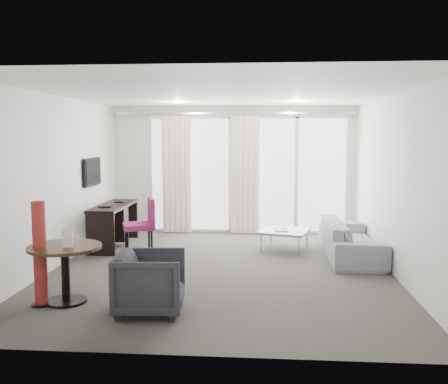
# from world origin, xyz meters

# --- Properties ---
(floor) EXTENTS (5.00, 6.00, 0.00)m
(floor) POSITION_xyz_m (0.00, 0.00, 0.00)
(floor) COLOR #413E39
(floor) RESTS_ON ground
(ceiling) EXTENTS (5.00, 6.00, 0.00)m
(ceiling) POSITION_xyz_m (0.00, 0.00, 2.60)
(ceiling) COLOR white
(ceiling) RESTS_ON ground
(wall_left) EXTENTS (0.00, 6.00, 2.60)m
(wall_left) POSITION_xyz_m (-2.50, 0.00, 1.30)
(wall_left) COLOR silver
(wall_left) RESTS_ON ground
(wall_right) EXTENTS (0.00, 6.00, 2.60)m
(wall_right) POSITION_xyz_m (2.50, 0.00, 1.30)
(wall_right) COLOR silver
(wall_right) RESTS_ON ground
(wall_front) EXTENTS (5.00, 0.00, 2.60)m
(wall_front) POSITION_xyz_m (0.00, -3.00, 1.30)
(wall_front) COLOR silver
(wall_front) RESTS_ON ground
(window_panel) EXTENTS (4.00, 0.02, 2.38)m
(window_panel) POSITION_xyz_m (0.30, 2.98, 1.20)
(window_panel) COLOR white
(window_panel) RESTS_ON ground
(window_frame) EXTENTS (4.10, 0.06, 2.44)m
(window_frame) POSITION_xyz_m (0.30, 2.97, 1.20)
(window_frame) COLOR white
(window_frame) RESTS_ON ground
(curtain_left) EXTENTS (0.60, 0.20, 2.38)m
(curtain_left) POSITION_xyz_m (-1.15, 2.82, 1.20)
(curtain_left) COLOR silver
(curtain_left) RESTS_ON ground
(curtain_right) EXTENTS (0.60, 0.20, 2.38)m
(curtain_right) POSITION_xyz_m (0.25, 2.82, 1.20)
(curtain_right) COLOR silver
(curtain_right) RESTS_ON ground
(curtain_track) EXTENTS (4.80, 0.04, 0.04)m
(curtain_track) POSITION_xyz_m (0.00, 2.82, 2.45)
(curtain_track) COLOR #B2B2B7
(curtain_track) RESTS_ON ceiling
(downlight_a) EXTENTS (0.12, 0.12, 0.02)m
(downlight_a) POSITION_xyz_m (-0.90, 1.60, 2.59)
(downlight_a) COLOR #FFE0B2
(downlight_a) RESTS_ON ceiling
(downlight_b) EXTENTS (0.12, 0.12, 0.02)m
(downlight_b) POSITION_xyz_m (1.20, 1.60, 2.59)
(downlight_b) COLOR #FFE0B2
(downlight_b) RESTS_ON ceiling
(desk) EXTENTS (0.50, 1.61, 0.76)m
(desk) POSITION_xyz_m (-2.07, 1.44, 0.38)
(desk) COLOR black
(desk) RESTS_ON floor
(tv) EXTENTS (0.05, 0.80, 0.50)m
(tv) POSITION_xyz_m (-2.46, 1.45, 1.35)
(tv) COLOR black
(tv) RESTS_ON wall_left
(desk_chair) EXTENTS (0.66, 0.64, 0.96)m
(desk_chair) POSITION_xyz_m (-1.45, 0.78, 0.48)
(desk_chair) COLOR #891D55
(desk_chair) RESTS_ON floor
(round_table) EXTENTS (0.88, 0.88, 0.69)m
(round_table) POSITION_xyz_m (-1.72, -1.66, 0.35)
(round_table) COLOR #322011
(round_table) RESTS_ON floor
(menu_card) EXTENTS (0.13, 0.02, 0.23)m
(menu_card) POSITION_xyz_m (-1.65, -1.75, 0.72)
(menu_card) COLOR white
(menu_card) RESTS_ON round_table
(red_lamp) EXTENTS (0.29, 0.29, 1.24)m
(red_lamp) POSITION_xyz_m (-1.98, -1.77, 0.62)
(red_lamp) COLOR maroon
(red_lamp) RESTS_ON floor
(tub_armchair) EXTENTS (0.82, 0.80, 0.70)m
(tub_armchair) POSITION_xyz_m (-0.63, -1.92, 0.35)
(tub_armchair) COLOR #242428
(tub_armchair) RESTS_ON floor
(coffee_table) EXTENTS (0.99, 0.99, 0.36)m
(coffee_table) POSITION_xyz_m (1.00, 1.34, 0.18)
(coffee_table) COLOR gray
(coffee_table) RESTS_ON floor
(remote) EXTENTS (0.09, 0.17, 0.02)m
(remote) POSITION_xyz_m (1.02, 1.42, 0.36)
(remote) COLOR black
(remote) RESTS_ON coffee_table
(magazine) EXTENTS (0.25, 0.30, 0.02)m
(magazine) POSITION_xyz_m (0.94, 1.29, 0.36)
(magazine) COLOR gray
(magazine) RESTS_ON coffee_table
(sofa) EXTENTS (0.81, 2.08, 0.61)m
(sofa) POSITION_xyz_m (2.07, 0.92, 0.30)
(sofa) COLOR gray
(sofa) RESTS_ON floor
(terrace_slab) EXTENTS (5.60, 3.00, 0.12)m
(terrace_slab) POSITION_xyz_m (0.30, 4.50, -0.06)
(terrace_slab) COLOR #4D4D50
(terrace_slab) RESTS_ON ground
(rattan_chair_a) EXTENTS (0.75, 0.75, 0.86)m
(rattan_chair_a) POSITION_xyz_m (0.55, 3.79, 0.43)
(rattan_chair_a) COLOR brown
(rattan_chair_a) RESTS_ON terrace_slab
(rattan_chair_b) EXTENTS (0.67, 0.67, 0.75)m
(rattan_chair_b) POSITION_xyz_m (1.41, 4.63, 0.38)
(rattan_chair_b) COLOR brown
(rattan_chair_b) RESTS_ON terrace_slab
(rattan_table) EXTENTS (0.51, 0.51, 0.50)m
(rattan_table) POSITION_xyz_m (1.14, 3.71, 0.25)
(rattan_table) COLOR brown
(rattan_table) RESTS_ON terrace_slab
(balustrade) EXTENTS (5.50, 0.06, 1.05)m
(balustrade) POSITION_xyz_m (0.30, 5.95, 0.50)
(balustrade) COLOR #B2B2B7
(balustrade) RESTS_ON terrace_slab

